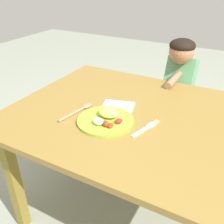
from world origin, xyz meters
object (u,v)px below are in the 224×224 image
spoon (80,110)px  person (177,100)px  plate (106,119)px  fork (145,129)px

spoon → person: 0.84m
plate → fork: 0.19m
person → spoon: bearing=68.1°
plate → spoon: plate is taller
spoon → person: (0.30, 0.75, -0.21)m
plate → fork: plate is taller
plate → person: size_ratio=0.28×
fork → person: (-0.05, 0.75, -0.20)m
plate → spoon: 0.17m
person → plate: bearing=79.9°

